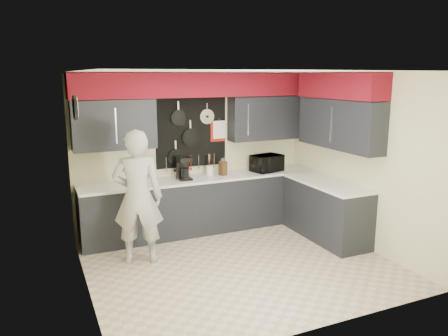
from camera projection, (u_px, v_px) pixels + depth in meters
name	position (u px, v px, depth m)	size (l,w,h in m)	color
ground	(239.00, 264.00, 6.04)	(4.00, 4.00, 0.00)	beige
back_wall_assembly	(197.00, 110.00, 7.05)	(4.00, 0.36, 2.60)	beige
right_wall_assembly	(342.00, 116.00, 6.61)	(0.36, 3.50, 2.60)	beige
left_wall_assembly	(82.00, 184.00, 4.98)	(0.05, 3.50, 2.60)	beige
base_cabinets	(236.00, 206.00, 7.15)	(3.95, 2.20, 0.92)	black
microwave	(267.00, 163.00, 7.54)	(0.52, 0.35, 0.29)	black
knife_block	(223.00, 168.00, 7.26)	(0.11, 0.11, 0.24)	#3D2613
utensil_crock	(210.00, 170.00, 7.27)	(0.13, 0.13, 0.16)	white
coffee_maker	(184.00, 168.00, 6.96)	(0.20, 0.25, 0.37)	black
person	(138.00, 197.00, 5.93)	(0.68, 0.45, 1.86)	#B6B6B3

